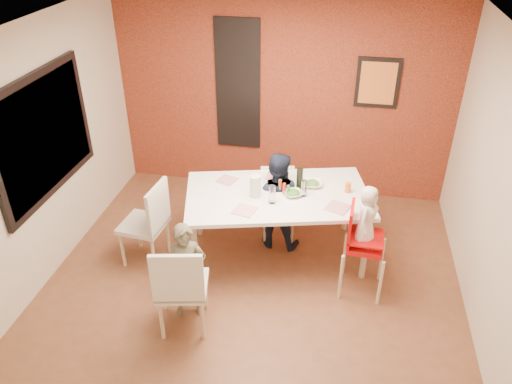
% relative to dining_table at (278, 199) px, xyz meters
% --- Properties ---
extents(ground, '(4.50, 4.50, 0.00)m').
position_rel_dining_table_xyz_m(ground, '(-0.18, -0.65, -0.77)').
color(ground, brown).
rests_on(ground, ground).
extents(ceiling, '(4.50, 4.50, 0.02)m').
position_rel_dining_table_xyz_m(ceiling, '(-0.18, -0.65, 1.93)').
color(ceiling, white).
rests_on(ceiling, wall_back).
extents(wall_back, '(4.50, 0.02, 2.70)m').
position_rel_dining_table_xyz_m(wall_back, '(-0.18, 1.60, 0.58)').
color(wall_back, beige).
rests_on(wall_back, ground).
extents(wall_front, '(4.50, 0.02, 2.70)m').
position_rel_dining_table_xyz_m(wall_front, '(-0.18, -2.90, 0.58)').
color(wall_front, beige).
rests_on(wall_front, ground).
extents(wall_left, '(0.02, 4.50, 2.70)m').
position_rel_dining_table_xyz_m(wall_left, '(-2.43, -0.65, 0.58)').
color(wall_left, beige).
rests_on(wall_left, ground).
extents(wall_right, '(0.02, 4.50, 2.70)m').
position_rel_dining_table_xyz_m(wall_right, '(2.07, -0.65, 0.58)').
color(wall_right, beige).
rests_on(wall_right, ground).
extents(brick_accent_wall, '(4.50, 0.02, 2.70)m').
position_rel_dining_table_xyz_m(brick_accent_wall, '(-0.18, 1.58, 0.58)').
color(brick_accent_wall, maroon).
rests_on(brick_accent_wall, ground).
extents(picture_window_frame, '(0.05, 1.70, 1.30)m').
position_rel_dining_table_xyz_m(picture_window_frame, '(-2.40, -0.45, 0.78)').
color(picture_window_frame, black).
rests_on(picture_window_frame, wall_left).
extents(picture_window_pane, '(0.02, 1.55, 1.15)m').
position_rel_dining_table_xyz_m(picture_window_pane, '(-2.38, -0.45, 0.78)').
color(picture_window_pane, black).
rests_on(picture_window_pane, wall_left).
extents(glassblock_strip, '(0.55, 0.03, 1.70)m').
position_rel_dining_table_xyz_m(glassblock_strip, '(-0.78, 1.57, 0.73)').
color(glassblock_strip, '#B5BFC5').
rests_on(glassblock_strip, wall_back).
extents(glassblock_surround, '(0.60, 0.03, 1.76)m').
position_rel_dining_table_xyz_m(glassblock_surround, '(-0.78, 1.56, 0.73)').
color(glassblock_surround, black).
rests_on(glassblock_surround, wall_back).
extents(art_print_frame, '(0.54, 0.03, 0.64)m').
position_rel_dining_table_xyz_m(art_print_frame, '(1.02, 1.56, 0.88)').
color(art_print_frame, black).
rests_on(art_print_frame, wall_back).
extents(art_print_canvas, '(0.44, 0.01, 0.54)m').
position_rel_dining_table_xyz_m(art_print_canvas, '(1.02, 1.55, 0.88)').
color(art_print_canvas, orange).
rests_on(art_print_canvas, wall_back).
extents(dining_table, '(2.23, 1.58, 0.84)m').
position_rel_dining_table_xyz_m(dining_table, '(0.00, 0.00, 0.00)').
color(dining_table, white).
rests_on(dining_table, ground).
extents(chair_near, '(0.56, 0.56, 1.03)m').
position_rel_dining_table_xyz_m(chair_near, '(-0.71, -1.36, -0.19)').
color(chair_near, silver).
rests_on(chair_near, ground).
extents(chair_far, '(0.48, 0.48, 0.88)m').
position_rel_dining_table_xyz_m(chair_far, '(-0.06, 0.46, -0.28)').
color(chair_far, white).
rests_on(chair_far, ground).
extents(chair_left, '(0.52, 0.52, 1.02)m').
position_rel_dining_table_xyz_m(chair_left, '(-1.39, -0.37, -0.20)').
color(chair_left, beige).
rests_on(chair_left, ground).
extents(high_chair, '(0.46, 0.46, 1.03)m').
position_rel_dining_table_xyz_m(high_chair, '(0.93, -0.42, -0.15)').
color(high_chair, red).
rests_on(high_chair, ground).
extents(child_near, '(0.45, 0.37, 1.06)m').
position_rel_dining_table_xyz_m(child_near, '(-0.73, -1.11, -0.23)').
color(child_near, brown).
rests_on(child_near, ground).
extents(child_far, '(0.63, 0.50, 1.22)m').
position_rel_dining_table_xyz_m(child_far, '(-0.04, 0.22, -0.15)').
color(child_far, black).
rests_on(child_far, ground).
extents(toddler, '(0.30, 0.37, 0.66)m').
position_rel_dining_table_xyz_m(toddler, '(0.96, -0.42, 0.17)').
color(toddler, white).
rests_on(toddler, high_chair).
extents(plate_near_left, '(0.27, 0.27, 0.01)m').
position_rel_dining_table_xyz_m(plate_near_left, '(-0.29, -0.40, 0.08)').
color(plate_near_left, white).
rests_on(plate_near_left, dining_table).
extents(plate_far_mid, '(0.21, 0.21, 0.01)m').
position_rel_dining_table_xyz_m(plate_far_mid, '(-0.09, 0.39, 0.08)').
color(plate_far_mid, white).
rests_on(plate_far_mid, dining_table).
extents(plate_near_right, '(0.29, 0.29, 0.01)m').
position_rel_dining_table_xyz_m(plate_near_right, '(0.67, -0.17, 0.08)').
color(plate_near_right, silver).
rests_on(plate_near_right, dining_table).
extents(plate_far_left, '(0.26, 0.26, 0.01)m').
position_rel_dining_table_xyz_m(plate_far_left, '(-0.62, 0.18, 0.08)').
color(plate_far_left, silver).
rests_on(plate_far_left, dining_table).
extents(salad_bowl_a, '(0.26, 0.26, 0.05)m').
position_rel_dining_table_xyz_m(salad_bowl_a, '(0.17, -0.01, 0.10)').
color(salad_bowl_a, silver).
rests_on(salad_bowl_a, dining_table).
extents(salad_bowl_b, '(0.24, 0.24, 0.05)m').
position_rel_dining_table_xyz_m(salad_bowl_b, '(0.37, 0.24, 0.10)').
color(salad_bowl_b, white).
rests_on(salad_bowl_b, dining_table).
extents(wine_bottle, '(0.07, 0.07, 0.27)m').
position_rel_dining_table_xyz_m(wine_bottle, '(0.22, 0.13, 0.21)').
color(wine_bottle, black).
rests_on(wine_bottle, dining_table).
extents(wine_glass_a, '(0.07, 0.07, 0.21)m').
position_rel_dining_table_xyz_m(wine_glass_a, '(-0.03, -0.19, 0.18)').
color(wine_glass_a, white).
rests_on(wine_glass_a, dining_table).
extents(wine_glass_b, '(0.07, 0.07, 0.19)m').
position_rel_dining_table_xyz_m(wine_glass_b, '(0.29, 0.01, 0.17)').
color(wine_glass_b, silver).
rests_on(wine_glass_b, dining_table).
extents(paper_towel_roll, '(0.12, 0.12, 0.26)m').
position_rel_dining_table_xyz_m(paper_towel_roll, '(-0.23, -0.11, 0.21)').
color(paper_towel_roll, silver).
rests_on(paper_towel_roll, dining_table).
extents(condiment_red, '(0.03, 0.03, 0.14)m').
position_rel_dining_table_xyz_m(condiment_red, '(0.07, 0.01, 0.14)').
color(condiment_red, red).
rests_on(condiment_red, dining_table).
extents(condiment_green, '(0.03, 0.03, 0.13)m').
position_rel_dining_table_xyz_m(condiment_green, '(0.12, -0.01, 0.14)').
color(condiment_green, '#2F7C29').
rests_on(condiment_green, dining_table).
extents(condiment_brown, '(0.04, 0.04, 0.15)m').
position_rel_dining_table_xyz_m(condiment_brown, '(0.02, 0.06, 0.15)').
color(condiment_brown, brown).
rests_on(condiment_brown, dining_table).
extents(sippy_cup, '(0.07, 0.07, 0.11)m').
position_rel_dining_table_xyz_m(sippy_cup, '(0.76, 0.18, 0.13)').
color(sippy_cup, orange).
rests_on(sippy_cup, dining_table).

